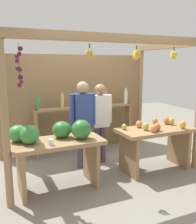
% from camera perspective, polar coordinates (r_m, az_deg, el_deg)
% --- Properties ---
extents(ground_plane, '(12.00, 12.00, 0.00)m').
position_cam_1_polar(ground_plane, '(5.00, -0.88, -11.39)').
color(ground_plane, gray).
rests_on(ground_plane, ground).
extents(market_stall, '(3.35, 1.97, 2.30)m').
position_cam_1_polar(market_stall, '(5.07, -2.91, 4.55)').
color(market_stall, '#99754C').
rests_on(market_stall, ground).
extents(fruit_counter_left, '(1.39, 0.67, 1.06)m').
position_cam_1_polar(fruit_counter_left, '(3.88, -9.66, -7.00)').
color(fruit_counter_left, '#99754C').
rests_on(fruit_counter_left, ground).
extents(fruit_counter_right, '(1.36, 0.65, 0.91)m').
position_cam_1_polar(fruit_counter_right, '(4.66, 12.74, -5.72)').
color(fruit_counter_right, '#99754C').
rests_on(fruit_counter_right, ground).
extents(bottle_shelf_unit, '(2.15, 0.22, 1.36)m').
position_cam_1_polar(bottle_shelf_unit, '(5.43, -2.73, -0.83)').
color(bottle_shelf_unit, '#99754C').
rests_on(bottle_shelf_unit, ground).
extents(vendor_man, '(0.48, 0.21, 1.58)m').
position_cam_1_polar(vendor_man, '(4.57, -3.37, -1.14)').
color(vendor_man, '#4C4462').
rests_on(vendor_man, ground).
extents(vendor_woman, '(0.48, 0.21, 1.52)m').
position_cam_1_polar(vendor_woman, '(4.81, 0.46, -1.06)').
color(vendor_woman, '#554556').
rests_on(vendor_woman, ground).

